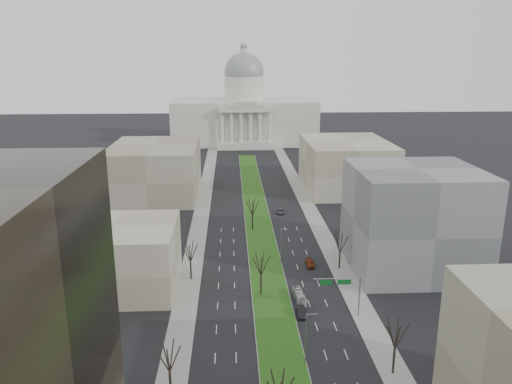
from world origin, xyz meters
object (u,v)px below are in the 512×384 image
object	(u,v)px
car_black	(301,312)
car_grey_far	(281,211)
car_red	(310,263)
box_van	(299,296)

from	to	relation	value
car_black	car_grey_far	world-z (taller)	car_black
car_black	car_grey_far	distance (m)	64.39
car_red	box_van	world-z (taller)	box_van
car_black	box_van	distance (m)	6.16
car_red	car_grey_far	world-z (taller)	car_red
car_red	box_van	size ratio (longest dim) A/B	0.67
car_grey_far	box_van	distance (m)	58.24
car_black	car_red	distance (m)	23.78
car_black	car_grey_far	xyz separation A→B (m)	(2.48, 64.34, -0.11)
car_grey_far	car_black	bearing A→B (deg)	-85.28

